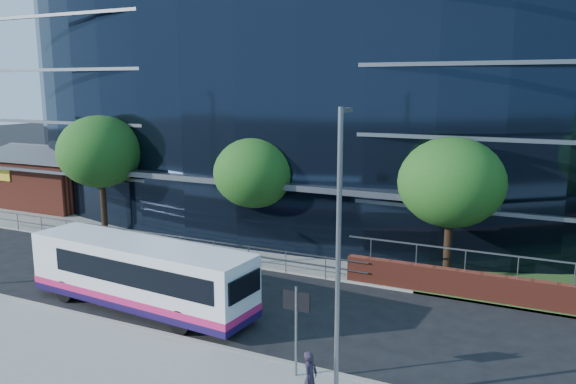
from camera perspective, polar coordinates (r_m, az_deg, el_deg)
The scene contains 15 objects.
ground at distance 20.97m, azimuth -8.83°, elevation -13.80°, with size 200.00×200.00×0.00m, color black.
kerb at distance 20.20m, azimuth -10.49°, elevation -14.60°, with size 80.00×0.25×0.16m, color gray.
yellow_line_outer at distance 20.38m, azimuth -10.14°, elevation -14.58°, with size 80.00×0.08×0.01m, color gold.
yellow_line_inner at distance 20.49m, azimuth -9.89°, elevation -14.43°, with size 80.00×0.08×0.01m, color gold.
far_forecourt at distance 32.73m, azimuth -6.66°, elevation -4.56°, with size 50.00×8.00×0.10m, color gray.
glass_office at distance 39.43m, azimuth 3.37°, elevation 9.80°, with size 44.00×23.10×16.00m.
brick_pavilion at distance 44.50m, azimuth -22.65°, elevation 1.25°, with size 8.60×6.66×4.40m.
guard_railings at distance 30.55m, azimuth -13.90°, elevation -4.43°, with size 24.00×0.05×1.10m.
street_sign at distance 16.78m, azimuth 0.85°, elevation -12.12°, with size 0.85×0.09×2.80m.
tree_far_a at distance 34.57m, azimuth -18.53°, elevation 3.90°, with size 4.95×4.95×6.98m.
tree_far_b at distance 29.09m, azimuth -3.40°, elevation 1.94°, with size 4.29×4.29×6.05m.
tree_far_c at distance 25.28m, azimuth 16.26°, elevation 0.93°, with size 4.62×4.62×6.51m.
streetlight_east at distance 14.95m, azimuth 5.18°, elevation -5.74°, with size 0.15×0.77×8.00m.
city_bus at distance 22.83m, azimuth -14.66°, elevation -8.11°, with size 10.06×3.02×2.68m.
pedestrian at distance 15.98m, azimuth 2.26°, elevation -18.34°, with size 0.55×0.36×1.51m, color #261E2D.
Camera 1 is at (10.96, -15.62, 8.69)m, focal length 35.00 mm.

